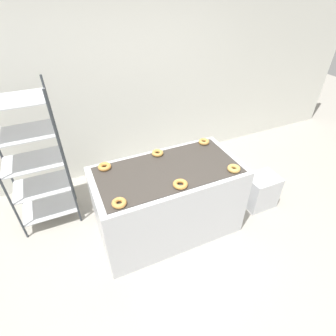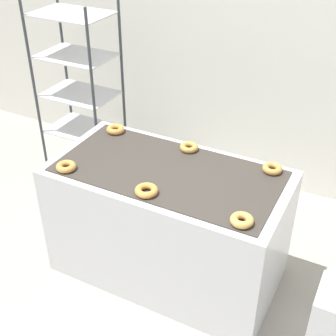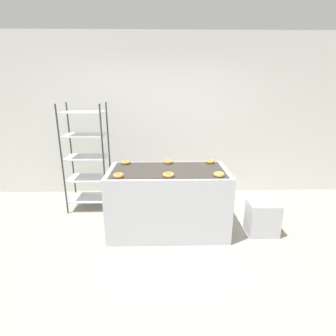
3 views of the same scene
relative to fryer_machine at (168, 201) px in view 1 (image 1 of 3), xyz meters
The scene contains 11 objects.
ground_plane 0.79m from the fryer_machine, 90.03° to the right, with size 14.00×14.00×0.00m, color #9E998E.
wall_back 1.76m from the fryer_machine, 90.01° to the left, with size 8.00×0.05×2.80m.
fryer_machine is the anchor object (origin of this frame).
baking_rack_cart 1.53m from the fryer_machine, 148.98° to the left, with size 0.64×0.46×1.68m.
glaze_bin 1.28m from the fryer_machine, ahead, with size 0.39×0.31×0.44m.
donut_near_left 0.80m from the fryer_machine, 154.02° to the right, with size 0.13×0.13×0.04m, color #C98841.
donut_near_center 0.54m from the fryer_machine, 91.01° to the right, with size 0.14×0.14×0.04m, color #CE8C40.
donut_near_right 0.81m from the fryer_machine, 25.31° to the right, with size 0.13×0.13×0.04m, color tan.
donut_far_left 0.80m from the fryer_machine, 153.87° to the left, with size 0.13×0.13×0.04m, color #CC893F.
donut_far_center 0.55m from the fryer_machine, 88.51° to the left, with size 0.13×0.13×0.04m, color #BC8B42.
donut_far_right 0.81m from the fryer_machine, 26.67° to the left, with size 0.13×0.13×0.04m, color #BE8943.
Camera 1 is at (-0.88, -1.30, 2.48)m, focal length 28.00 mm.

